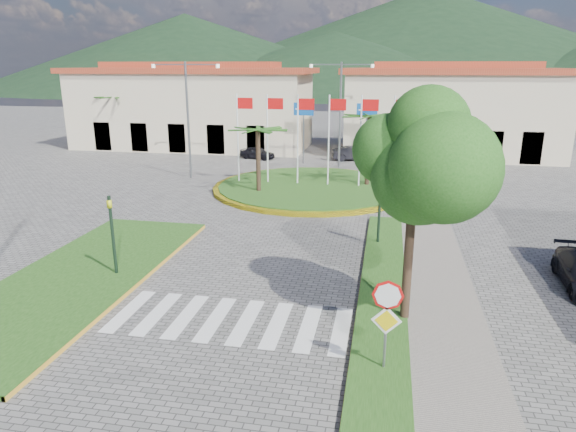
% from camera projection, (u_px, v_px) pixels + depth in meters
% --- Properties ---
extents(ground, '(160.00, 160.00, 0.00)m').
position_uv_depth(ground, '(179.00, 397.00, 12.53)').
color(ground, '#5D5B58').
rests_on(ground, ground).
extents(sidewalk_right, '(4.00, 28.00, 0.15)m').
position_uv_depth(sidewalk_right, '(426.00, 375.00, 13.30)').
color(sidewalk_right, gray).
rests_on(sidewalk_right, ground).
extents(verge_right, '(1.60, 28.00, 0.18)m').
position_uv_depth(verge_right, '(379.00, 369.00, 13.51)').
color(verge_right, '#1D4714').
rests_on(verge_right, ground).
extents(median_left, '(5.00, 14.00, 0.18)m').
position_uv_depth(median_left, '(78.00, 277.00, 19.34)').
color(median_left, '#1D4714').
rests_on(median_left, ground).
extents(crosswalk, '(8.00, 3.00, 0.01)m').
position_uv_depth(crosswalk, '(228.00, 320.00, 16.30)').
color(crosswalk, silver).
rests_on(crosswalk, ground).
extents(roundabout_island, '(12.70, 12.70, 6.00)m').
position_uv_depth(roundabout_island, '(311.00, 187.00, 33.19)').
color(roundabout_island, yellow).
rests_on(roundabout_island, ground).
extents(stop_sign, '(0.80, 0.11, 2.65)m').
position_uv_depth(stop_sign, '(387.00, 312.00, 12.98)').
color(stop_sign, slate).
rests_on(stop_sign, ground).
extents(deciduous_tree, '(3.60, 3.60, 6.80)m').
position_uv_depth(deciduous_tree, '(415.00, 159.00, 14.77)').
color(deciduous_tree, black).
rests_on(deciduous_tree, ground).
extents(traffic_light_left, '(0.15, 0.18, 3.20)m').
position_uv_depth(traffic_light_left, '(112.00, 229.00, 19.05)').
color(traffic_light_left, black).
rests_on(traffic_light_left, ground).
extents(traffic_light_right, '(0.15, 0.18, 3.20)m').
position_uv_depth(traffic_light_right, '(380.00, 204.00, 22.46)').
color(traffic_light_right, black).
rests_on(traffic_light_right, ground).
extents(traffic_light_far, '(0.18, 0.15, 3.20)m').
position_uv_depth(traffic_light_far, '(436.00, 154.00, 35.00)').
color(traffic_light_far, black).
rests_on(traffic_light_far, ground).
extents(direction_sign_west, '(1.60, 0.14, 5.20)m').
position_uv_depth(direction_sign_west, '(304.00, 120.00, 41.05)').
color(direction_sign_west, slate).
rests_on(direction_sign_west, ground).
extents(direction_sign_east, '(1.60, 0.14, 5.20)m').
position_uv_depth(direction_sign_east, '(367.00, 121.00, 40.14)').
color(direction_sign_east, slate).
rests_on(direction_sign_east, ground).
extents(street_lamp_centre, '(4.80, 0.16, 8.00)m').
position_uv_depth(street_lamp_centre, '(340.00, 109.00, 39.31)').
color(street_lamp_centre, slate).
rests_on(street_lamp_centre, ground).
extents(street_lamp_west, '(4.80, 0.16, 8.00)m').
position_uv_depth(street_lamp_west, '(188.00, 114.00, 35.49)').
color(street_lamp_west, slate).
rests_on(street_lamp_west, ground).
extents(building_left, '(23.32, 9.54, 8.05)m').
position_uv_depth(building_left, '(193.00, 106.00, 49.75)').
color(building_left, beige).
rests_on(building_left, ground).
extents(building_right, '(19.08, 9.54, 8.05)m').
position_uv_depth(building_right, '(450.00, 110.00, 45.37)').
color(building_right, beige).
rests_on(building_right, ground).
extents(hill_far_west, '(140.00, 140.00, 22.00)m').
position_uv_depth(hill_far_west, '(186.00, 53.00, 151.24)').
color(hill_far_west, black).
rests_on(hill_far_west, ground).
extents(hill_far_mid, '(180.00, 180.00, 30.00)m').
position_uv_depth(hill_far_mid, '(427.00, 40.00, 156.16)').
color(hill_far_mid, black).
rests_on(hill_far_mid, ground).
extents(hill_near_back, '(110.00, 110.00, 16.00)m').
position_uv_depth(hill_near_back, '(335.00, 64.00, 134.47)').
color(hill_near_back, black).
rests_on(hill_near_back, ground).
extents(white_van, '(4.98, 3.12, 1.28)m').
position_uv_depth(white_van, '(220.00, 145.00, 47.63)').
color(white_van, silver).
rests_on(white_van, ground).
extents(car_dark_a, '(3.30, 2.11, 1.05)m').
position_uv_depth(car_dark_a, '(257.00, 153.00, 44.01)').
color(car_dark_a, black).
rests_on(car_dark_a, ground).
extents(car_dark_b, '(3.83, 1.95, 1.21)m').
position_uv_depth(car_dark_b, '(354.00, 153.00, 43.30)').
color(car_dark_b, black).
rests_on(car_dark_b, ground).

